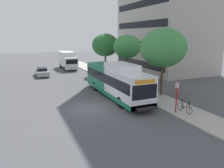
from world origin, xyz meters
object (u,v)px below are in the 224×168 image
object	(u,v)px
street_tree_near_stop	(163,48)
street_tree_mid_block	(127,47)
bicycle_parked	(185,107)
bus_stop_sign_pole	(177,95)
transit_bus	(116,81)
box_truck_background	(68,60)
parked_car_far_lane	(42,72)
street_tree_far_block	(105,45)

from	to	relation	value
street_tree_near_stop	street_tree_mid_block	size ratio (longest dim) A/B	1.10
bicycle_parked	bus_stop_sign_pole	bearing A→B (deg)	159.05
bus_stop_sign_pole	transit_bus	bearing A→B (deg)	109.15
street_tree_mid_block	box_truck_background	bearing A→B (deg)	107.70
bus_stop_sign_pole	street_tree_near_stop	bearing A→B (deg)	66.78
street_tree_mid_block	bicycle_parked	bearing A→B (deg)	-96.03
transit_bus	street_tree_near_stop	size ratio (longest dim) A/B	1.75
street_tree_near_stop	parked_car_far_lane	distance (m)	20.69
street_tree_far_block	parked_car_far_lane	distance (m)	11.10
bus_stop_sign_pole	street_tree_mid_block	size ratio (longest dim) A/B	0.41
transit_bus	bus_stop_sign_pole	distance (m)	7.20
street_tree_near_stop	street_tree_mid_block	bearing A→B (deg)	90.08
bus_stop_sign_pole	bicycle_parked	world-z (taller)	bus_stop_sign_pole
bicycle_parked	street_tree_far_block	distance (m)	20.73
parked_car_far_lane	street_tree_near_stop	bearing A→B (deg)	-59.10
transit_bus	street_tree_far_block	world-z (taller)	street_tree_far_block
box_truck_background	bus_stop_sign_pole	bearing A→B (deg)	-84.27
parked_car_far_lane	transit_bus	bearing A→B (deg)	-68.99
street_tree_near_stop	parked_car_far_lane	xyz separation A→B (m)	(-10.37, 17.34, -4.46)
bus_stop_sign_pole	bicycle_parked	distance (m)	1.32
bus_stop_sign_pole	street_tree_near_stop	distance (m)	6.34
parked_car_far_lane	box_truck_background	distance (m)	8.18
bicycle_parked	street_tree_near_stop	world-z (taller)	street_tree_near_stop
bicycle_parked	parked_car_far_lane	size ratio (longest dim) A/B	0.39
transit_bus	street_tree_mid_block	xyz separation A→B (m)	(4.44, 6.03, 3.16)
street_tree_far_block	box_truck_background	size ratio (longest dim) A/B	0.93
street_tree_far_block	bicycle_parked	bearing A→B (deg)	-93.04
transit_bus	bicycle_parked	bearing A→B (deg)	-66.58
street_tree_near_stop	street_tree_far_block	bearing A→B (deg)	91.20
bicycle_parked	street_tree_near_stop	bearing A→B (deg)	74.85
street_tree_mid_block	street_tree_far_block	world-z (taller)	street_tree_far_block
street_tree_near_stop	box_truck_background	world-z (taller)	street_tree_near_stop
transit_bus	box_truck_background	world-z (taller)	transit_bus
transit_bus	parked_car_far_lane	size ratio (longest dim) A/B	2.72
bicycle_parked	street_tree_mid_block	xyz separation A→B (m)	(1.38, 13.09, 4.30)
street_tree_mid_block	parked_car_far_lane	distance (m)	14.60
street_tree_mid_block	street_tree_far_block	size ratio (longest dim) A/B	0.97
bicycle_parked	parked_car_far_lane	bearing A→B (deg)	111.78
parked_car_far_lane	street_tree_far_block	bearing A→B (deg)	-12.43
transit_bus	bus_stop_sign_pole	xyz separation A→B (m)	(2.36, -6.80, -0.05)
bus_stop_sign_pole	box_truck_background	distance (m)	28.35
transit_bus	bus_stop_sign_pole	bearing A→B (deg)	-70.85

